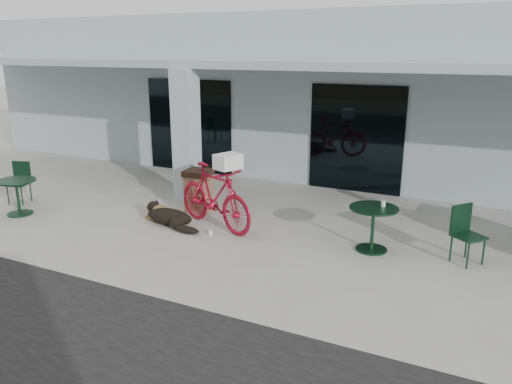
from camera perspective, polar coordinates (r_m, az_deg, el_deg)
The scene contains 16 objects.
ground at distance 9.56m, azimuth -7.81°, elevation -5.87°, with size 80.00×80.00×0.00m, color #BBB9B1.
building at distance 16.64m, azimuth 8.68°, elevation 11.41°, with size 22.00×7.00×4.50m, color #A1B1B6.
storefront_glass_left at distance 14.96m, azimuth -7.61°, elevation 7.47°, with size 2.80×0.06×2.70m, color black.
storefront_glass_right at distance 12.90m, azimuth 11.34°, elevation 5.94°, with size 2.40×0.06×2.70m, color black.
column at distance 11.79m, azimuth -7.96°, elevation 6.21°, with size 0.50×0.50×3.12m, color #A1B1B6.
overhang at distance 12.02m, azimuth 1.46°, elevation 14.45°, with size 22.00×2.80×0.18m, color #A1B1B6.
bicycle at distance 10.15m, azimuth -4.78°, elevation -0.53°, with size 0.62×2.19×1.32m, color maroon.
laundry_basket at distance 9.61m, azimuth -3.22°, elevation 3.51°, with size 0.49×0.36×0.29m, color white.
dog at distance 10.52m, azimuth -9.88°, elevation -2.69°, with size 1.24×0.41×0.41m, color black, non-canonical shape.
cup_near_dog at distance 9.93m, azimuth -5.23°, elevation -4.62°, with size 0.08×0.08×0.10m, color white.
cafe_table_near at distance 12.18m, azimuth -25.56°, elevation -0.55°, with size 0.84×0.84×0.79m, color #123520, non-canonical shape.
cafe_chair_near at distance 13.06m, azimuth -25.54°, elevation 0.92°, with size 0.44×0.48×0.98m, color #123520, non-canonical shape.
cafe_table_far at distance 9.28m, azimuth 13.17°, elevation -4.13°, with size 0.88×0.88×0.82m, color #123520, non-canonical shape.
cafe_chair_far_a at distance 9.22m, azimuth 23.15°, elevation -4.60°, with size 0.45×0.49×1.00m, color #123520, non-canonical shape.
cup_on_table at distance 9.22m, azimuth 14.35°, elevation -1.30°, with size 0.08×0.08×0.11m, color white.
trash_receptacle at distance 11.29m, azimuth -6.57°, elevation 0.18°, with size 0.56×0.56×0.95m, color brown, non-canonical shape.
Camera 1 is at (5.04, -7.31, 3.55)m, focal length 35.00 mm.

